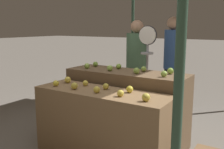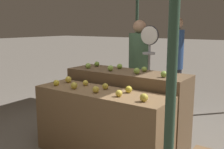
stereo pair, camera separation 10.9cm
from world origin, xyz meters
name	(u,v)px [view 2 (the right image)]	position (x,y,z in m)	size (l,w,h in m)	color
display_counter_front	(101,125)	(0.00, 0.00, 0.43)	(1.72, 0.55, 0.86)	olive
display_counter_back	(126,107)	(0.00, 0.60, 0.51)	(1.72, 0.55, 1.01)	brown
apple_front_0	(56,83)	(-0.64, -0.11, 0.90)	(0.08, 0.08, 0.08)	gold
apple_front_1	(74,86)	(-0.33, -0.11, 0.90)	(0.09, 0.09, 0.09)	gold
apple_front_2	(96,89)	(0.01, -0.11, 0.90)	(0.08, 0.08, 0.08)	yellow
apple_front_3	(119,93)	(0.32, -0.10, 0.90)	(0.08, 0.08, 0.08)	yellow
apple_front_4	(144,98)	(0.64, -0.11, 0.90)	(0.09, 0.09, 0.09)	gold
apple_front_5	(68,80)	(-0.64, 0.12, 0.90)	(0.09, 0.09, 0.09)	yellow
apple_front_6	(85,83)	(-0.33, 0.11, 0.89)	(0.07, 0.07, 0.07)	yellow
apple_front_7	(105,86)	(0.00, 0.10, 0.90)	(0.08, 0.08, 0.08)	gold
apple_front_8	(129,89)	(0.33, 0.11, 0.90)	(0.08, 0.08, 0.08)	gold
apple_back_0	(88,66)	(-0.59, 0.49, 1.05)	(0.08, 0.08, 0.08)	#8EB247
apple_back_1	(110,68)	(-0.20, 0.49, 1.05)	(0.08, 0.08, 0.08)	#8EB247
apple_back_2	(137,71)	(0.21, 0.50, 1.05)	(0.08, 0.08, 0.08)	#8EB247
apple_back_3	(164,74)	(0.59, 0.49, 1.05)	(0.08, 0.08, 0.08)	#8EB247
apple_back_4	(97,64)	(-0.61, 0.71, 1.05)	(0.08, 0.08, 0.08)	#7AA338
apple_back_5	(120,66)	(-0.19, 0.72, 1.05)	(0.08, 0.08, 0.08)	#84AD3D
apple_back_6	(144,69)	(0.21, 0.71, 1.05)	(0.07, 0.07, 0.07)	#8EB247
apple_back_7	(171,71)	(0.59, 0.72, 1.05)	(0.08, 0.08, 0.08)	#84AD3D
produce_scale	(149,53)	(-0.02, 1.30, 1.20)	(0.30, 0.20, 1.63)	#99999E
person_vendor_at_scale	(139,62)	(-0.37, 1.63, 1.00)	(0.48, 0.48, 1.73)	#2D2D38
person_customer_left	(175,56)	(0.06, 2.24, 1.06)	(0.35, 0.35, 1.79)	#2D2D38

